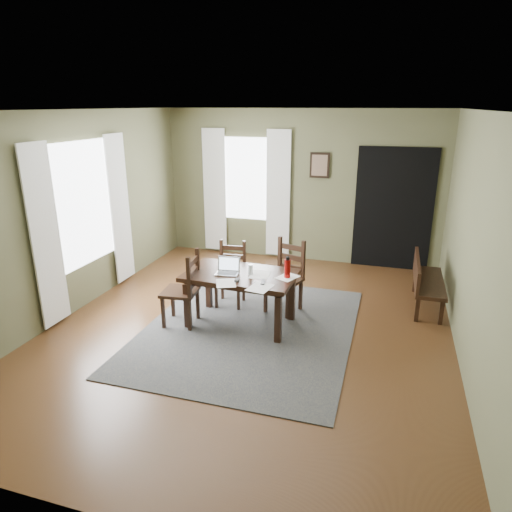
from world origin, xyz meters
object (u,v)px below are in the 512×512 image
(water_bottle, at_px, (287,268))
(laptop, at_px, (228,269))
(bench, at_px, (424,279))
(chair_end, at_px, (184,290))
(chair_back_left, at_px, (231,274))
(dining_table, at_px, (240,280))
(chair_back_right, at_px, (286,277))

(water_bottle, bearing_deg, laptop, -175.74)
(laptop, bearing_deg, bench, 21.24)
(bench, bearing_deg, water_bottle, 126.31)
(chair_end, xyz_separation_m, chair_back_left, (0.35, 0.80, -0.04))
(dining_table, distance_m, water_bottle, 0.64)
(chair_end, xyz_separation_m, water_bottle, (1.30, 0.25, 0.35))
(laptop, relative_size, water_bottle, 1.16)
(chair_back_right, bearing_deg, chair_end, -127.12)
(chair_end, distance_m, chair_back_left, 0.88)
(chair_back_left, distance_m, chair_back_right, 0.80)
(water_bottle, bearing_deg, chair_back_right, 104.72)
(chair_back_left, bearing_deg, chair_end, -118.98)
(laptop, height_order, water_bottle, water_bottle)
(laptop, bearing_deg, water_bottle, -2.45)
(chair_back_left, xyz_separation_m, bench, (2.65, 0.70, -0.03))
(chair_back_right, bearing_deg, laptop, -117.26)
(dining_table, height_order, laptop, laptop)
(chair_end, bearing_deg, bench, 110.27)
(chair_end, relative_size, chair_back_right, 0.99)
(bench, relative_size, laptop, 3.96)
(chair_end, height_order, bench, chair_end)
(chair_back_left, xyz_separation_m, laptop, (0.19, -0.61, 0.31))
(dining_table, height_order, chair_back_right, chair_back_right)
(chair_end, relative_size, chair_back_left, 1.09)
(dining_table, xyz_separation_m, water_bottle, (0.61, 0.03, 0.21))
(dining_table, relative_size, water_bottle, 5.26)
(bench, distance_m, water_bottle, 2.16)
(dining_table, relative_size, laptop, 4.55)
(chair_end, height_order, chair_back_left, chair_end)
(chair_end, distance_m, chair_back_right, 1.41)
(dining_table, xyz_separation_m, chair_back_left, (-0.34, 0.58, -0.18))
(bench, height_order, water_bottle, water_bottle)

